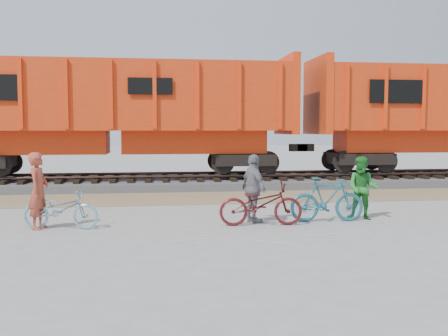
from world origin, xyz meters
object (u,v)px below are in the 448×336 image
(hopper_car_center, at_px, (115,111))
(bicycle_maroon, at_px, (261,204))
(bicycle_blue, at_px, (61,209))
(person_woman, at_px, (254,188))
(bicycle_teal, at_px, (327,200))
(person_solo, at_px, (39,191))
(person_man, at_px, (363,188))

(hopper_car_center, bearing_deg, bicycle_maroon, -64.05)
(bicycle_blue, relative_size, person_woman, 1.03)
(person_woman, bearing_deg, bicycle_teal, -113.53)
(bicycle_blue, height_order, bicycle_maroon, bicycle_maroon)
(bicycle_teal, distance_m, person_solo, 6.87)
(bicycle_maroon, bearing_deg, bicycle_teal, -78.02)
(bicycle_blue, bearing_deg, bicycle_teal, -80.30)
(person_woman, bearing_deg, bicycle_blue, 73.15)
(hopper_car_center, distance_m, bicycle_maroon, 9.64)
(hopper_car_center, relative_size, bicycle_teal, 7.60)
(bicycle_teal, xyz_separation_m, person_woman, (-1.82, 0.13, 0.29))
(hopper_car_center, relative_size, person_woman, 8.31)
(person_man, bearing_deg, person_solo, -147.09)
(bicycle_teal, relative_size, person_man, 1.15)
(bicycle_teal, distance_m, bicycle_maroon, 1.75)
(bicycle_blue, bearing_deg, bicycle_maroon, -83.37)
(person_man, bearing_deg, bicycle_teal, -137.03)
(bicycle_maroon, distance_m, person_solo, 5.16)
(person_solo, bearing_deg, person_man, -81.02)
(hopper_car_center, bearing_deg, person_man, -49.30)
(hopper_car_center, distance_m, person_man, 10.66)
(bicycle_maroon, bearing_deg, bicycle_blue, 90.69)
(hopper_car_center, xyz_separation_m, person_man, (6.80, -7.90, -2.21))
(hopper_car_center, height_order, person_woman, hopper_car_center)
(person_man, height_order, person_woman, person_woman)
(hopper_car_center, distance_m, person_woman, 9.17)
(person_solo, bearing_deg, bicycle_teal, -82.51)
(bicycle_teal, bearing_deg, person_solo, 92.02)
(bicycle_maroon, bearing_deg, hopper_car_center, 29.08)
(bicycle_maroon, height_order, person_solo, person_solo)
(person_man, relative_size, person_woman, 0.95)
(bicycle_blue, xyz_separation_m, bicycle_teal, (6.36, 0.07, 0.10))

